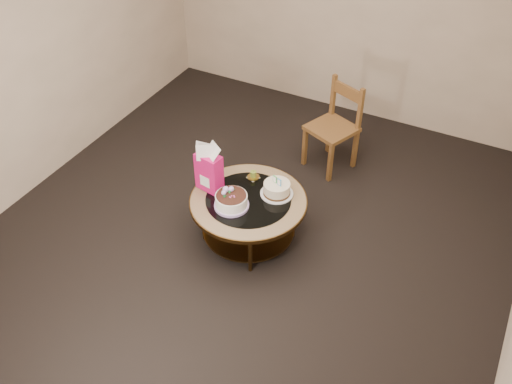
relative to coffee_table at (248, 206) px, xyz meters
The scene contains 8 objects.
ground 0.38m from the coffee_table, 164.05° to the left, with size 5.00×5.00×0.00m, color black.
room_walls 1.16m from the coffee_table, 164.05° to the left, with size 4.52×5.02×2.61m.
coffee_table is the anchor object (origin of this frame).
decorated_cake 0.22m from the coffee_table, 118.65° to the right, with size 0.30×0.30×0.17m.
cream_cake 0.29m from the coffee_table, 42.30° to the left, with size 0.29×0.29×0.18m.
gift_bag 0.48m from the coffee_table, behind, with size 0.25×0.20×0.46m.
pillar_candle 0.31m from the coffee_table, 109.19° to the left, with size 0.12×0.12×0.08m.
dining_chair 1.41m from the coffee_table, 79.83° to the left, with size 0.55×0.55×0.92m.
Camera 1 is at (1.77, -3.26, 3.65)m, focal length 40.00 mm.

